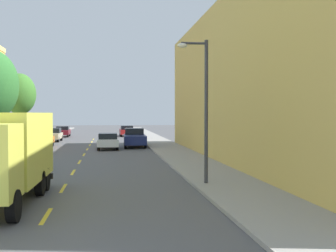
# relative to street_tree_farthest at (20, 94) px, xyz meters

# --- Properties ---
(ground_plane) EXTENTS (160.00, 160.00, 0.00)m
(ground_plane) POSITION_rel_street_tree_farthest_xyz_m (6.40, -5.66, -4.97)
(ground_plane) COLOR #4C4C4F
(sidewalk_right) EXTENTS (3.20, 120.00, 0.14)m
(sidewalk_right) POSITION_rel_street_tree_farthest_xyz_m (13.50, -7.66, -4.90)
(sidewalk_right) COLOR gray
(sidewalk_right) RESTS_ON ground_plane
(lane_centerline_dashes) EXTENTS (0.14, 47.20, 0.01)m
(lane_centerline_dashes) POSITION_rel_street_tree_farthest_xyz_m (6.40, -11.16, -4.96)
(lane_centerline_dashes) COLOR yellow
(lane_centerline_dashes) RESTS_ON ground_plane
(apartment_block_opposite) EXTENTS (10.00, 36.00, 10.29)m
(apartment_block_opposite) POSITION_rel_street_tree_farthest_xyz_m (20.10, -15.66, 0.18)
(apartment_block_opposite) COLOR tan
(apartment_block_opposite) RESTS_ON ground_plane
(street_tree_farthest) EXTENTS (2.96, 2.96, 6.78)m
(street_tree_farthest) POSITION_rel_street_tree_farthest_xyz_m (0.00, 0.00, 0.00)
(street_tree_farthest) COLOR #47331E
(street_tree_farthest) RESTS_ON sidewalk_left
(street_lamp) EXTENTS (1.35, 0.28, 6.18)m
(street_lamp) POSITION_rel_street_tree_farthest_xyz_m (12.34, -23.93, -1.21)
(street_lamp) COLOR #38383D
(street_lamp) RESTS_ON sidewalk_right
(delivery_box_truck) EXTENTS (2.58, 7.41, 3.19)m
(delivery_box_truck) POSITION_rel_street_tree_farthest_xyz_m (4.60, -26.40, -3.13)
(delivery_box_truck) COLOR #D8D84C
(delivery_box_truck) RESTS_ON ground_plane
(parked_hatchback_champagne) EXTENTS (1.85, 4.04, 1.50)m
(parked_hatchback_champagne) POSITION_rel_street_tree_farthest_xyz_m (2.03, 7.65, -4.21)
(parked_hatchback_champagne) COLOR tan
(parked_hatchback_champagne) RESTS_ON ground_plane
(parked_pickup_navy) EXTENTS (2.12, 5.35, 1.73)m
(parked_pickup_navy) POSITION_rel_street_tree_farthest_xyz_m (10.69, -1.42, -4.14)
(parked_pickup_navy) COLOR navy
(parked_pickup_navy) RESTS_ON ground_plane
(parked_wagon_red) EXTENTS (1.89, 4.73, 1.50)m
(parked_wagon_red) POSITION_rel_street_tree_farthest_xyz_m (10.68, 17.72, -4.16)
(parked_wagon_red) COLOR #AD1E1E
(parked_wagon_red) RESTS_ON ground_plane
(parked_wagon_orange) EXTENTS (1.95, 4.75, 1.50)m
(parked_wagon_orange) POSITION_rel_street_tree_farthest_xyz_m (2.01, -0.68, -4.16)
(parked_wagon_orange) COLOR orange
(parked_wagon_orange) RESTS_ON ground_plane
(parked_sedan_burgundy) EXTENTS (1.87, 4.53, 1.43)m
(parked_sedan_burgundy) POSITION_rel_street_tree_farthest_xyz_m (2.08, 17.52, -4.22)
(parked_sedan_burgundy) COLOR maroon
(parked_sedan_burgundy) RESTS_ON ground_plane
(moving_white_sedan) EXTENTS (1.80, 4.50, 1.43)m
(moving_white_sedan) POSITION_rel_street_tree_farthest_xyz_m (8.20, -3.75, -4.22)
(moving_white_sedan) COLOR silver
(moving_white_sedan) RESTS_ON ground_plane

